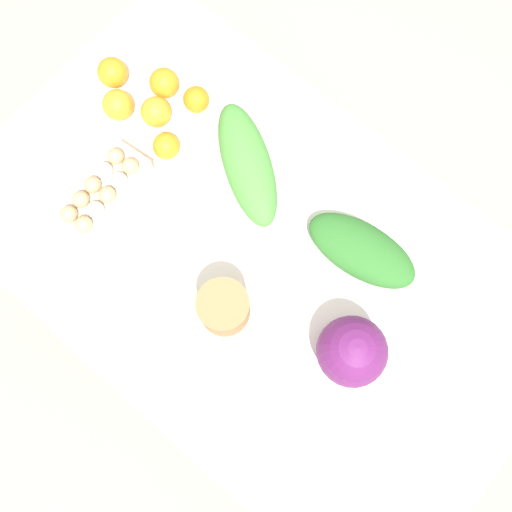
% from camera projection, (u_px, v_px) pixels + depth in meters
% --- Properties ---
extents(ground_plane, '(8.00, 8.00, 0.00)m').
position_uv_depth(ground_plane, '(256.00, 307.00, 2.14)').
color(ground_plane, '#C6B289').
extents(dining_table, '(1.47, 0.90, 0.76)m').
position_uv_depth(dining_table, '(256.00, 267.00, 1.49)').
color(dining_table, silver).
rests_on(dining_table, ground_plane).
extents(cabbage_purple, '(0.16, 0.16, 0.16)m').
position_uv_depth(cabbage_purple, '(352.00, 351.00, 1.26)').
color(cabbage_purple, '#601E5B').
rests_on(cabbage_purple, dining_table).
extents(egg_carton, '(0.13, 0.27, 0.09)m').
position_uv_depth(egg_carton, '(103.00, 194.00, 1.40)').
color(egg_carton, beige).
rests_on(egg_carton, dining_table).
extents(paper_bag, '(0.12, 0.12, 0.12)m').
position_uv_depth(paper_bag, '(224.00, 308.00, 1.31)').
color(paper_bag, '#997047').
rests_on(paper_bag, dining_table).
extents(greens_bunch_kale, '(0.35, 0.29, 0.09)m').
position_uv_depth(greens_bunch_kale, '(247.00, 164.00, 1.41)').
color(greens_bunch_kale, '#4C933D').
rests_on(greens_bunch_kale, dining_table).
extents(greens_bunch_chard, '(0.30, 0.17, 0.07)m').
position_uv_depth(greens_bunch_chard, '(362.00, 250.00, 1.37)').
color(greens_bunch_chard, '#2D6B28').
rests_on(greens_bunch_chard, dining_table).
extents(orange_0, '(0.08, 0.08, 0.08)m').
position_uv_depth(orange_0, '(156.00, 112.00, 1.45)').
color(orange_0, orange).
rests_on(orange_0, dining_table).
extents(orange_1, '(0.08, 0.08, 0.08)m').
position_uv_depth(orange_1, '(118.00, 105.00, 1.46)').
color(orange_1, orange).
rests_on(orange_1, dining_table).
extents(orange_2, '(0.07, 0.07, 0.07)m').
position_uv_depth(orange_2, '(196.00, 100.00, 1.47)').
color(orange_2, orange).
rests_on(orange_2, dining_table).
extents(orange_3, '(0.08, 0.08, 0.08)m').
position_uv_depth(orange_3, '(164.00, 83.00, 1.47)').
color(orange_3, orange).
rests_on(orange_3, dining_table).
extents(orange_4, '(0.07, 0.07, 0.07)m').
position_uv_depth(orange_4, '(166.00, 146.00, 1.44)').
color(orange_4, orange).
rests_on(orange_4, dining_table).
extents(orange_5, '(0.08, 0.08, 0.08)m').
position_uv_depth(orange_5, '(113.00, 72.00, 1.48)').
color(orange_5, orange).
rests_on(orange_5, dining_table).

